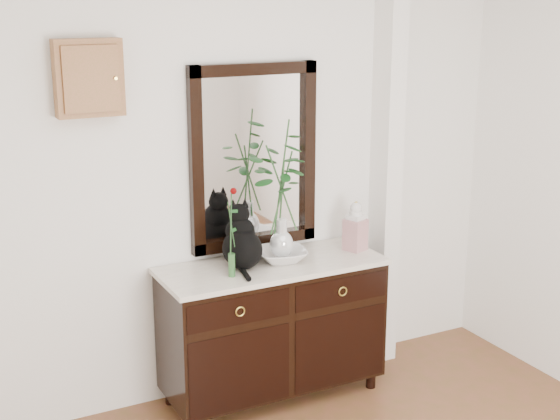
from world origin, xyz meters
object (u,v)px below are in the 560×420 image
sideboard (272,323)px  cat (242,237)px  lotus_bowl (282,255)px  ginger_jar (355,225)px

sideboard → cat: bearing=172.3°
sideboard → lotus_bowl: (0.07, 0.02, 0.41)m
sideboard → lotus_bowl: bearing=13.6°
ginger_jar → lotus_bowl: bearing=178.2°
sideboard → lotus_bowl: size_ratio=4.50×
lotus_bowl → cat: bearing=178.4°
lotus_bowl → ginger_jar: (0.50, -0.02, 0.12)m
sideboard → ginger_jar: size_ratio=4.28×
cat → sideboard: bearing=3.6°
sideboard → ginger_jar: (0.57, 0.00, 0.53)m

